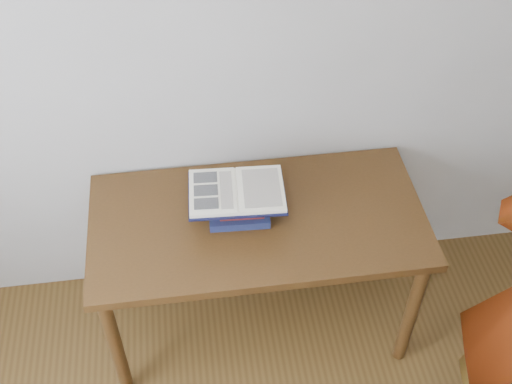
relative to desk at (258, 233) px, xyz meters
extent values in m
cube|color=#B1AEA7|center=(-0.12, 0.37, 0.64)|extent=(3.50, 0.04, 2.60)
cube|color=#432810|center=(0.00, 0.00, 0.08)|extent=(1.41, 0.70, 0.04)
cylinder|color=#432810|center=(-0.64, -0.29, -0.30)|extent=(0.06, 0.06, 0.71)
cylinder|color=#432810|center=(0.64, -0.29, -0.30)|extent=(0.06, 0.06, 0.71)
cylinder|color=#432810|center=(-0.64, 0.29, -0.30)|extent=(0.06, 0.06, 0.71)
cylinder|color=#432810|center=(0.64, 0.29, -0.30)|extent=(0.06, 0.06, 0.71)
cube|color=#182349|center=(-0.08, 0.02, 0.12)|extent=(0.26, 0.18, 0.04)
cube|color=maroon|center=(-0.07, 0.03, 0.15)|extent=(0.19, 0.14, 0.03)
cube|color=#B46529|center=(-0.07, 0.03, 0.18)|extent=(0.23, 0.18, 0.03)
cube|color=black|center=(-0.06, 0.02, 0.21)|extent=(0.24, 0.18, 0.03)
cube|color=black|center=(-0.08, 0.03, 0.23)|extent=(0.41, 0.29, 0.01)
cube|color=beige|center=(-0.18, 0.03, 0.24)|extent=(0.20, 0.27, 0.02)
cube|color=beige|center=(0.01, 0.02, 0.24)|extent=(0.20, 0.27, 0.02)
cylinder|color=beige|center=(-0.08, 0.03, 0.24)|extent=(0.03, 0.26, 0.01)
cube|color=black|center=(-0.20, 0.11, 0.25)|extent=(0.10, 0.07, 0.00)
cube|color=black|center=(-0.21, 0.04, 0.25)|extent=(0.10, 0.07, 0.00)
cube|color=black|center=(-0.21, -0.04, 0.25)|extent=(0.10, 0.07, 0.00)
cube|color=beige|center=(-0.12, 0.03, 0.25)|extent=(0.06, 0.21, 0.00)
cube|color=beige|center=(0.02, 0.02, 0.25)|extent=(0.16, 0.23, 0.00)
camera|label=1|loc=(-0.25, -1.78, 2.09)|focal=45.00mm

